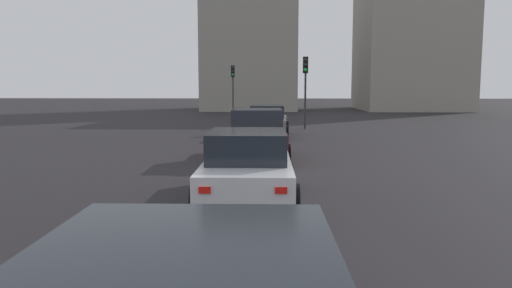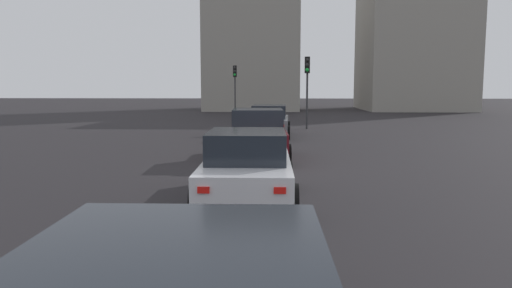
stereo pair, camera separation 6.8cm
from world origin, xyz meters
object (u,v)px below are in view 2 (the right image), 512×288
Objects in this scene: car_grey_lead at (269,121)px; car_maroon_second at (258,135)px; car_white_third at (248,167)px; traffic_light_near_right at (307,77)px; traffic_light_near_left at (235,80)px.

car_grey_lead is 1.09× the size of car_maroon_second.
traffic_light_near_right is (17.39, -2.27, 2.15)m from car_white_third.
car_white_third is at bearing 177.98° from car_maroon_second.
traffic_light_near_right reaches higher than car_grey_lead.
car_white_third is 1.09× the size of traffic_light_near_right.
car_white_third is (-13.16, 0.25, -0.00)m from car_grey_lead.
car_grey_lead is at bearing -1.83° from car_white_third.
car_maroon_second is (-7.15, 0.28, 0.06)m from car_grey_lead.
car_maroon_second reaches higher than car_white_third.
traffic_light_near_left reaches higher than traffic_light_near_right.
traffic_light_near_right is at bearing -23.92° from car_grey_lead.
car_grey_lead reaches higher than car_white_third.
car_grey_lead is 1.07× the size of car_white_third.
car_grey_lead is 16.25m from traffic_light_near_left.
car_grey_lead is 1.16× the size of traffic_light_near_right.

